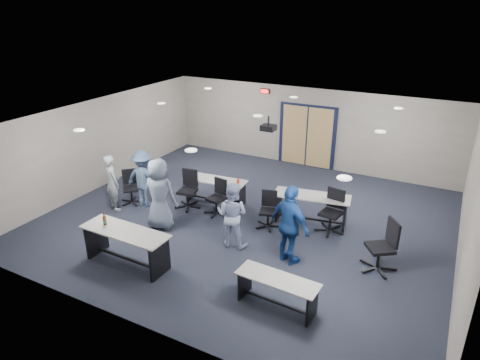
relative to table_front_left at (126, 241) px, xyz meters
The scene contains 25 objects.
floor 3.44m from the table_front_left, 65.67° to the left, with size 10.00×10.00×0.00m, color black.
back_wall 7.76m from the table_front_left, 79.56° to the left, with size 10.00×0.04×2.70m, color gray.
front_wall 2.13m from the table_front_left, 45.15° to the right, with size 10.00×0.04×2.70m, color gray.
left_wall 4.81m from the table_front_left, 139.33° to the left, with size 0.04×9.00×2.70m, color gray.
right_wall 7.15m from the table_front_left, 25.80° to the left, with size 0.04×9.00×2.70m, color gray.
ceiling 4.01m from the table_front_left, 65.67° to the left, with size 10.00×9.00×0.04m, color white.
double_door 7.70m from the table_front_left, 79.51° to the left, with size 2.00×0.07×2.20m.
exit_sign 7.77m from the table_front_left, 91.53° to the left, with size 0.32×0.07×0.18m.
ceiling_projector 4.38m from the table_front_left, 64.68° to the left, with size 0.35×0.32×0.37m.
ceiling_can_lights 4.19m from the table_front_left, 67.29° to the left, with size 6.24×5.74×0.02m, color white, non-canonical shape.
table_front_left is the anchor object (origin of this frame).
table_front_right 3.47m from the table_front_left, ahead, with size 1.60×0.61×0.64m.
table_back_left 3.53m from the table_front_left, 87.41° to the left, with size 1.82×0.76×0.84m.
table_back_right 4.68m from the table_front_left, 51.20° to the left, with size 2.01×0.96×0.78m.
chair_back_a 2.94m from the table_front_left, 97.55° to the left, with size 0.67×0.67×1.07m, color black, non-canonical shape.
chair_back_b 2.99m from the table_front_left, 80.06° to the left, with size 0.61×0.61×0.97m, color black, non-canonical shape.
chair_back_c 3.57m from the table_front_left, 55.08° to the left, with size 0.59×0.59×0.94m, color black, non-canonical shape.
chair_back_d 4.91m from the table_front_left, 44.33° to the left, with size 0.69×0.69×1.09m, color black, non-canonical shape.
chair_loose_left 3.11m from the table_front_left, 129.15° to the left, with size 0.60×0.60×0.96m, color black, non-canonical shape.
chair_loose_right 5.42m from the table_front_left, 25.32° to the left, with size 0.73×0.73×1.16m, color black, non-canonical shape.
person_gray 2.86m from the table_front_left, 138.20° to the left, with size 0.57×0.38×1.58m, color #8F989C.
person_plaid 1.75m from the table_front_left, 101.92° to the left, with size 0.89×0.58×1.83m, color slate.
person_lightblue 2.43m from the table_front_left, 46.96° to the left, with size 0.77×0.60×1.58m, color #ABB9E2.
person_navy 3.55m from the table_front_left, 28.77° to the left, with size 1.07×0.44×1.82m, color navy.
person_back 2.94m from the table_front_left, 121.63° to the left, with size 1.04×0.60×1.61m, color #405774.
Camera 1 is at (4.48, -9.00, 5.36)m, focal length 32.00 mm.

